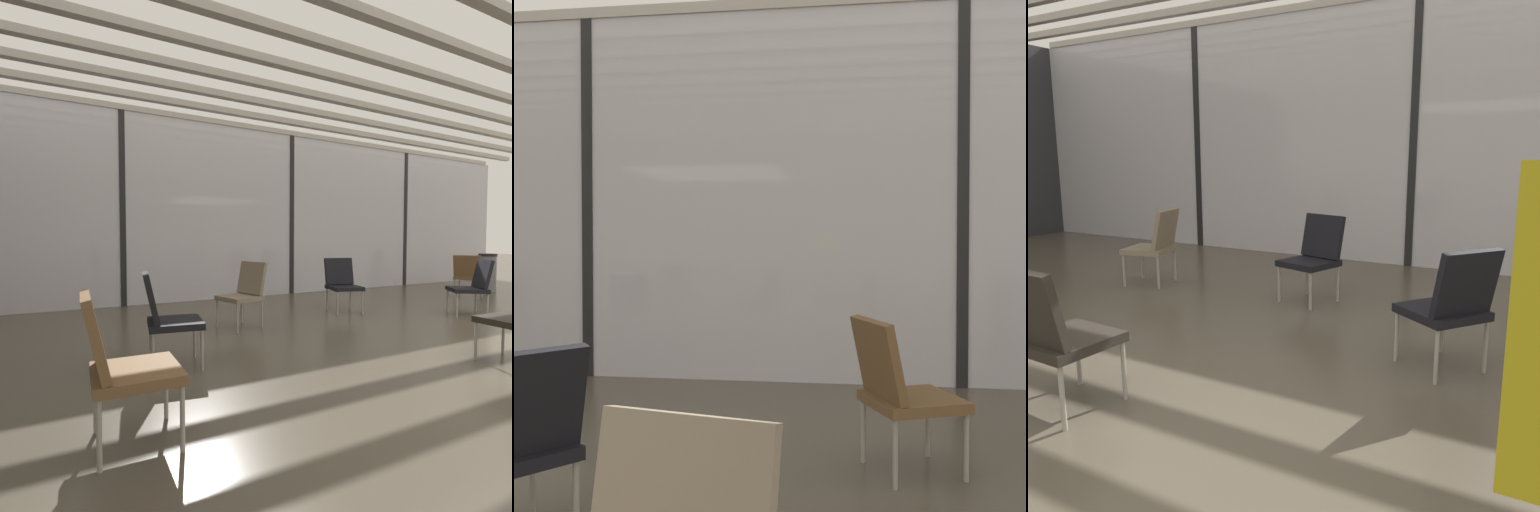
# 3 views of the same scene
# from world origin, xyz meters

# --- Properties ---
(glass_curtain_wall) EXTENTS (14.00, 0.08, 3.43)m
(glass_curtain_wall) POSITION_xyz_m (0.00, 5.20, 1.72)
(glass_curtain_wall) COLOR silver
(glass_curtain_wall) RESTS_ON ground
(window_mullion_1) EXTENTS (0.10, 0.12, 3.43)m
(window_mullion_1) POSITION_xyz_m (0.00, 5.20, 1.72)
(window_mullion_1) COLOR black
(window_mullion_1) RESTS_ON ground
(window_mullion_2) EXTENTS (0.10, 0.12, 3.43)m
(window_mullion_2) POSITION_xyz_m (3.50, 5.20, 1.72)
(window_mullion_2) COLOR black
(window_mullion_2) RESTS_ON ground
(parked_airplane) EXTENTS (13.25, 3.75, 3.75)m
(parked_airplane) POSITION_xyz_m (-1.14, 10.97, 1.88)
(parked_airplane) COLOR #B2BCD6
(parked_airplane) RESTS_ON ground
(lounge_chair_3) EXTENTS (0.67, 0.65, 0.87)m
(lounge_chair_3) POSITION_xyz_m (2.82, 2.98, 0.49)
(lounge_chair_3) COLOR brown
(lounge_chair_3) RESTS_ON ground
(lounge_chair_6) EXTENTS (0.71, 0.70, 0.87)m
(lounge_chair_6) POSITION_xyz_m (1.19, 1.83, 0.49)
(lounge_chair_6) COLOR black
(lounge_chair_6) RESTS_ON ground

